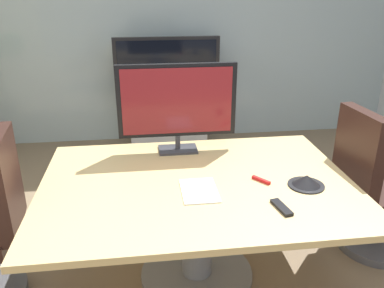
# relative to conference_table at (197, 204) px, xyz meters

# --- Properties ---
(wall_back_glass_partition) EXTENTS (5.70, 0.10, 2.69)m
(wall_back_glass_partition) POSITION_rel_conference_table_xyz_m (0.08, 2.72, 0.79)
(wall_back_glass_partition) COLOR #9EB2B7
(wall_back_glass_partition) RESTS_ON ground
(conference_table) EXTENTS (1.92, 1.37, 0.72)m
(conference_table) POSITION_rel_conference_table_xyz_m (0.00, 0.00, 0.00)
(conference_table) COLOR tan
(conference_table) RESTS_ON ground
(office_chair_right) EXTENTS (0.61, 0.59, 1.09)m
(office_chair_right) POSITION_rel_conference_table_xyz_m (1.29, 0.13, -0.10)
(office_chair_right) COLOR #4C4C51
(office_chair_right) RESTS_ON ground
(tv_monitor) EXTENTS (0.84, 0.18, 0.64)m
(tv_monitor) POSITION_rel_conference_table_xyz_m (-0.07, 0.51, 0.52)
(tv_monitor) COLOR #333338
(tv_monitor) RESTS_ON conference_table
(wall_display_unit) EXTENTS (1.20, 0.36, 1.31)m
(wall_display_unit) POSITION_rel_conference_table_xyz_m (-0.01, 2.36, -0.11)
(wall_display_unit) COLOR #B7BABC
(wall_display_unit) RESTS_ON ground
(conference_phone) EXTENTS (0.22, 0.22, 0.07)m
(conference_phone) POSITION_rel_conference_table_xyz_m (0.65, -0.14, 0.20)
(conference_phone) COLOR black
(conference_phone) RESTS_ON conference_table
(remote_control) EXTENTS (0.08, 0.18, 0.02)m
(remote_control) POSITION_rel_conference_table_xyz_m (0.41, -0.38, 0.17)
(remote_control) COLOR black
(remote_control) RESTS_ON conference_table
(whiteboard_marker) EXTENTS (0.09, 0.12, 0.02)m
(whiteboard_marker) POSITION_rel_conference_table_xyz_m (0.39, -0.05, 0.17)
(whiteboard_marker) COLOR red
(whiteboard_marker) RESTS_ON conference_table
(paper_notepad) EXTENTS (0.21, 0.30, 0.01)m
(paper_notepad) POSITION_rel_conference_table_xyz_m (-0.01, -0.13, 0.17)
(paper_notepad) COLOR white
(paper_notepad) RESTS_ON conference_table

